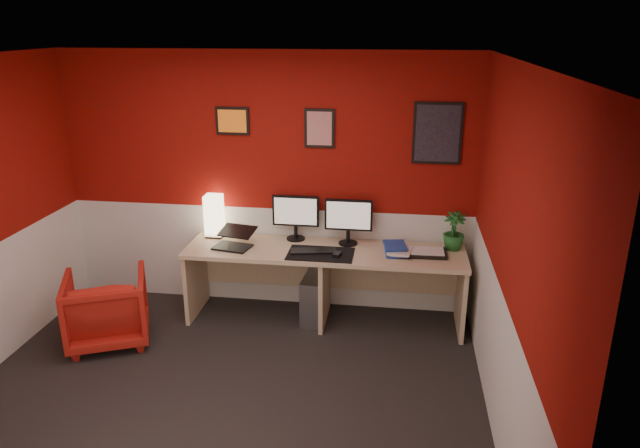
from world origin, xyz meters
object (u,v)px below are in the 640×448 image
at_px(zen_tray, 427,253).
at_px(pc_tower, 315,297).
at_px(monitor_left, 295,211).
at_px(potted_plant, 454,231).
at_px(armchair, 107,308).
at_px(desk, 324,285).
at_px(monitor_right, 348,215).
at_px(laptop, 232,237).
at_px(shoji_lamp, 214,217).

relative_size(zen_tray, pc_tower, 0.78).
relative_size(monitor_left, potted_plant, 1.62).
height_order(monitor_left, armchair, monitor_left).
distance_m(desk, pc_tower, 0.17).
bearing_deg(armchair, desk, 175.22).
height_order(monitor_left, potted_plant, monitor_left).
height_order(desk, zen_tray, zen_tray).
bearing_deg(monitor_right, laptop, -166.60).
bearing_deg(monitor_left, armchair, -150.67).
height_order(shoji_lamp, pc_tower, shoji_lamp).
height_order(zen_tray, armchair, zen_tray).
xyz_separation_m(potted_plant, pc_tower, (-1.27, -0.16, -0.68)).
height_order(shoji_lamp, monitor_left, monitor_left).
distance_m(potted_plant, pc_tower, 1.45).
relative_size(desk, monitor_right, 4.48).
xyz_separation_m(shoji_lamp, zen_tray, (2.05, -0.20, -0.18)).
xyz_separation_m(shoji_lamp, monitor_left, (0.80, 0.03, 0.09)).
bearing_deg(monitor_right, potted_plant, 0.01).
xyz_separation_m(monitor_right, pc_tower, (-0.30, -0.16, -0.80)).
relative_size(desk, shoji_lamp, 6.50).
bearing_deg(pc_tower, armchair, -155.56).
height_order(desk, potted_plant, potted_plant).
bearing_deg(armchair, laptop, -174.41).
distance_m(monitor_right, armchair, 2.34).
relative_size(desk, armchair, 3.71).
bearing_deg(zen_tray, pc_tower, 179.73).
distance_m(shoji_lamp, potted_plant, 2.29).
bearing_deg(laptop, monitor_right, 25.09).
distance_m(desk, monitor_left, 0.76).
distance_m(shoji_lamp, armchair, 1.29).
bearing_deg(shoji_lamp, armchair, -131.67).
relative_size(zen_tray, potted_plant, 0.98).
relative_size(laptop, monitor_right, 0.57).
height_order(shoji_lamp, potted_plant, shoji_lamp).
bearing_deg(monitor_left, monitor_right, -6.18).
height_order(laptop, potted_plant, potted_plant).
bearing_deg(zen_tray, monitor_right, 167.03).
bearing_deg(monitor_right, desk, -138.41).
distance_m(monitor_left, pc_tower, 0.85).
distance_m(shoji_lamp, laptop, 0.39).
relative_size(desk, zen_tray, 7.43).
bearing_deg(monitor_left, desk, -36.80).
bearing_deg(laptop, desk, 16.62).
xyz_separation_m(desk, potted_plant, (1.18, 0.18, 0.54)).
bearing_deg(pc_tower, desk, -4.39).
bearing_deg(shoji_lamp, laptop, -48.20).
relative_size(laptop, monitor_left, 0.57).
xyz_separation_m(potted_plant, armchair, (-3.05, -0.82, -0.59)).
bearing_deg(desk, monitor_right, 41.59).
bearing_deg(shoji_lamp, zen_tray, -5.57).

